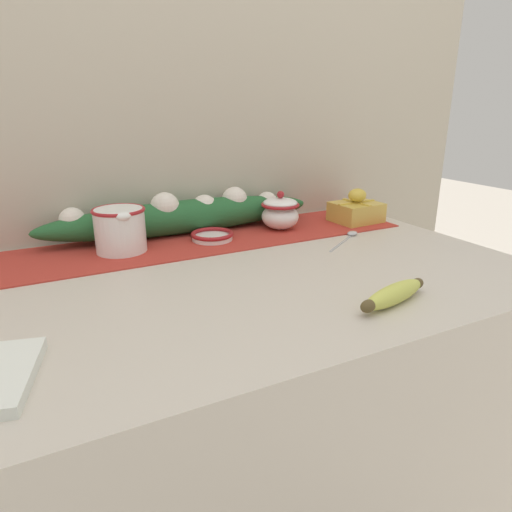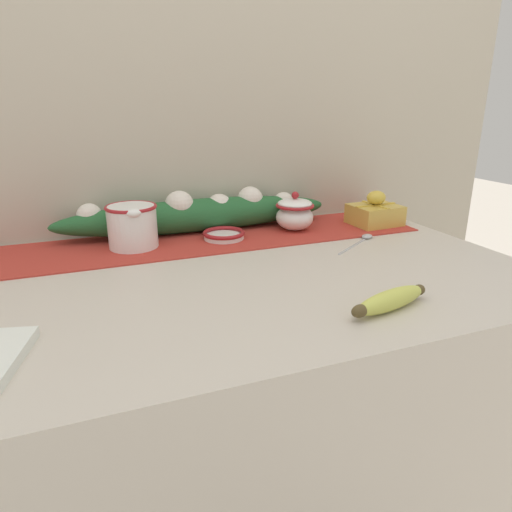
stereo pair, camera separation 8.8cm
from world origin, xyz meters
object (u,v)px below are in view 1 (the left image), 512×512
(cream_pitcher, at_px, (120,228))
(gift_box, at_px, (356,210))
(banana, at_px, (394,294))
(spoon, at_px, (350,235))
(sugar_bowl, at_px, (280,212))
(small_dish, at_px, (212,236))

(cream_pitcher, xyz_separation_m, gift_box, (0.66, -0.03, -0.02))
(gift_box, bearing_deg, banana, -122.51)
(gift_box, bearing_deg, spoon, -133.68)
(cream_pitcher, xyz_separation_m, sugar_bowl, (0.43, -0.00, -0.01))
(cream_pitcher, height_order, gift_box, cream_pitcher)
(banana, relative_size, spoon, 1.11)
(banana, bearing_deg, gift_box, 57.49)
(cream_pitcher, bearing_deg, spoon, -14.35)
(sugar_bowl, distance_m, gift_box, 0.24)
(cream_pitcher, xyz_separation_m, spoon, (0.56, -0.14, -0.05))
(cream_pitcher, height_order, small_dish, cream_pitcher)
(small_dish, distance_m, gift_box, 0.44)
(small_dish, relative_size, gift_box, 0.79)
(sugar_bowl, bearing_deg, cream_pitcher, 179.88)
(spoon, bearing_deg, cream_pitcher, 132.22)
(banana, relative_size, gift_box, 1.31)
(sugar_bowl, relative_size, spoon, 0.65)
(gift_box, bearing_deg, cream_pitcher, 177.39)
(small_dish, distance_m, spoon, 0.36)
(banana, xyz_separation_m, spoon, (0.20, 0.37, -0.01))
(sugar_bowl, xyz_separation_m, banana, (-0.07, -0.51, -0.03))
(sugar_bowl, distance_m, banana, 0.51)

